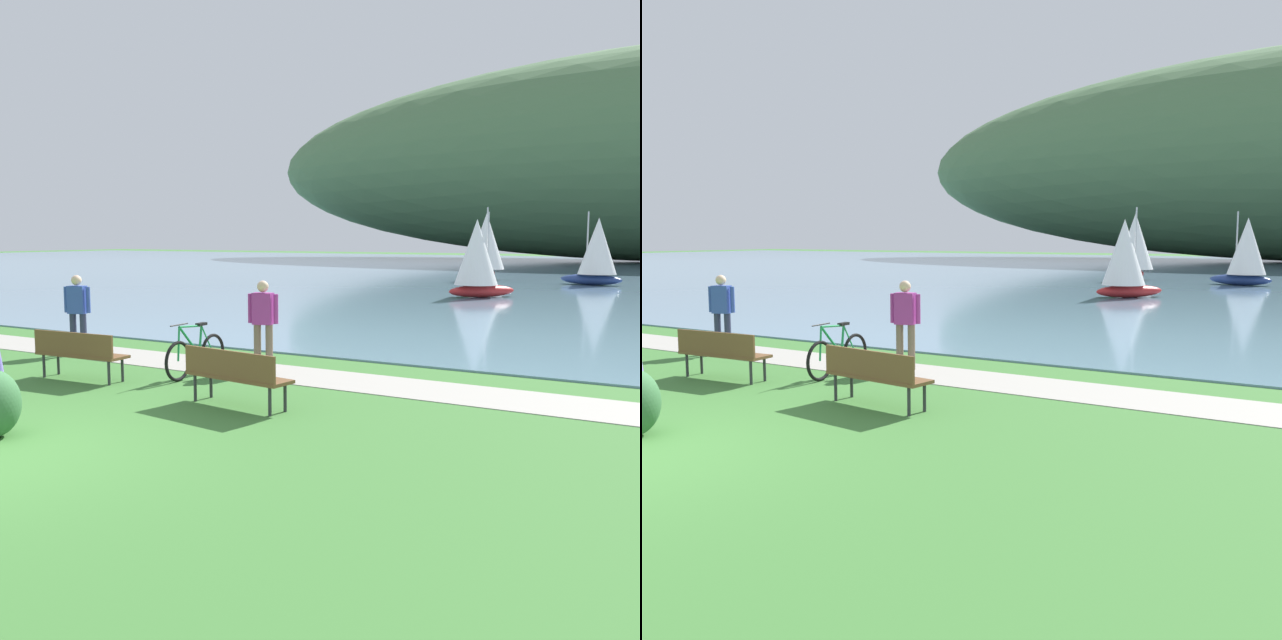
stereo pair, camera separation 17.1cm
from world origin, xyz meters
The scene contains 10 objects.
bay_water centered at (0.00, 47.96, 0.02)m, with size 180.00×80.00×0.04m, color #6B8EA8.
shoreline_path centered at (0.00, 6.06, 0.01)m, with size 60.00×1.50×0.01m, color #A39E93.
park_bench_near_camera centered at (-2.48, 3.74, 0.52)m, with size 1.83×0.60×0.88m.
park_bench_further_along centered at (1.13, 3.50, 0.52)m, with size 1.85×0.70×0.88m.
bicycle_leaning_near_bench centered at (-0.93, 5.07, 0.40)m, with size 0.18×1.77×1.01m.
person_at_shoreline centered at (-0.22, 6.19, 0.98)m, with size 0.60×0.30×1.71m.
person_on_the_grass centered at (-4.78, 5.75, 0.98)m, with size 0.58×0.33×1.71m.
sailboat_nearest_to_shore centered at (1.23, 34.09, 1.81)m, with size 3.33×2.27×3.77m.
sailboat_toward_hillside centered at (-1.73, 23.73, 1.69)m, with size 2.76×2.83×3.50m.
sailboat_far_off centered at (-5.07, 35.68, 2.01)m, with size 2.53×3.69×4.18m.
Camera 1 is at (7.49, -4.91, 2.54)m, focal length 40.23 mm.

